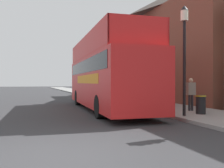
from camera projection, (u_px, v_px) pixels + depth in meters
The scene contains 9 objects.
ground_plane at pixel (34, 98), 25.56m from camera, with size 144.00×144.00×0.00m, color #333335.
sidewalk at pixel (114, 98), 24.93m from camera, with size 3.70×108.00×0.14m.
brick_terrace_rear at pixel (170, 46), 24.37m from camera, with size 6.00×19.20×9.89m.
tour_bus at pixel (105, 77), 15.05m from camera, with size 2.97×11.46×4.13m.
parked_car_ahead_of_bus at pixel (86, 92), 22.65m from camera, with size 1.96×4.16×1.60m.
pedestrian_third at pixel (191, 91), 13.33m from camera, with size 0.44×0.24×1.66m.
lamp_post_nearest at pixel (184, 40), 11.31m from camera, with size 0.35×0.35×4.78m.
lamp_post_second at pixel (123, 60), 18.63m from camera, with size 0.35×0.35×4.38m.
litter_bin at pixel (201, 104), 11.98m from camera, with size 0.48×0.48×0.87m.
Camera 1 is at (-0.51, -5.67, 1.60)m, focal length 42.00 mm.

